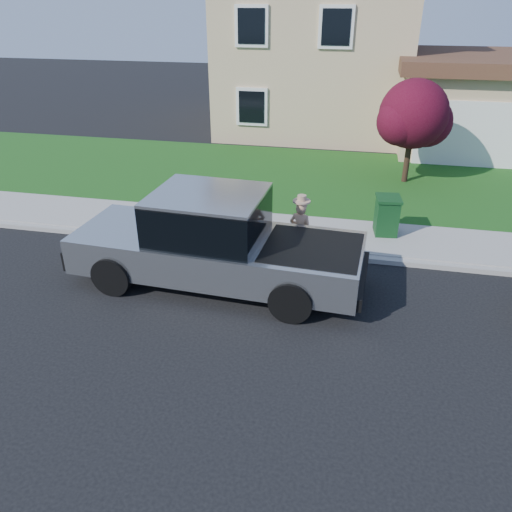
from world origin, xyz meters
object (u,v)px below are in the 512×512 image
at_px(pickup_truck, 216,243).
at_px(ornamental_tree, 414,117).
at_px(woman, 300,231).
at_px(trash_bin, 387,215).

relative_size(pickup_truck, ornamental_tree, 1.94).
relative_size(woman, ornamental_tree, 0.50).
bearing_deg(trash_bin, woman, -145.71).
distance_m(pickup_truck, trash_bin, 4.79).
relative_size(pickup_truck, woman, 3.86).
relative_size(ornamental_tree, trash_bin, 3.34).
bearing_deg(ornamental_tree, trash_bin, -99.62).
xyz_separation_m(pickup_truck, trash_bin, (3.65, 3.09, -0.32)).
bearing_deg(woman, pickup_truck, 56.84).
bearing_deg(pickup_truck, ornamental_tree, 62.90).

